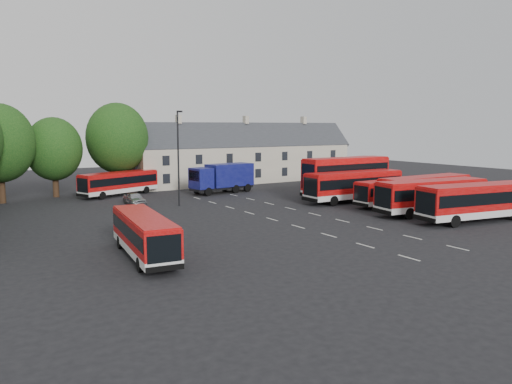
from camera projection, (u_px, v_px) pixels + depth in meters
ground at (285, 223)px, 44.23m from camera, size 140.00×140.00×0.00m
lane_markings at (294, 217)px, 47.22m from camera, size 5.15×33.80×0.01m
terrace_houses at (246, 157)px, 76.29m from camera, size 35.70×7.13×10.06m
bus_row_a at (478, 199)px, 44.53m from camera, size 12.28×4.60×3.39m
bus_row_b at (432, 194)px, 48.32m from camera, size 12.10×4.22×3.35m
bus_row_c at (425, 189)px, 52.70m from camera, size 11.56×2.73×3.27m
bus_row_d at (395, 190)px, 53.42m from camera, size 9.98×2.36×2.82m
bus_row_e at (354, 184)px, 56.28m from camera, size 12.25×3.21×3.44m
bus_dd_south at (346, 175)px, 59.84m from camera, size 11.70×2.80×4.79m
bus_dd_north at (345, 173)px, 63.27m from camera, size 11.36×3.85×4.57m
bus_west at (144, 232)px, 32.36m from camera, size 3.40×10.11×2.80m
bus_north at (119, 182)px, 61.27m from camera, size 10.48×5.90×2.92m
box_truck at (223, 177)px, 63.78m from camera, size 8.73×3.74×3.70m
silver_car at (134, 198)px, 54.37m from camera, size 1.64×4.02×1.37m
lamppost at (178, 156)px, 52.93m from camera, size 0.70×0.42×10.14m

